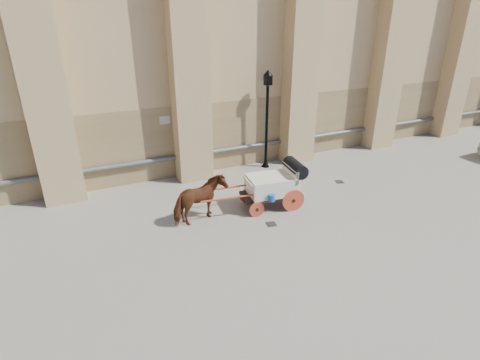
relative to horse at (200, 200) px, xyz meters
name	(u,v)px	position (x,y,z in m)	size (l,w,h in m)	color
ground	(254,209)	(1.98, 0.01, -0.77)	(90.00, 90.00, 0.00)	gray
horse	(200,200)	(0.00, 0.00, 0.00)	(0.83, 1.82, 1.54)	brown
carriage	(276,183)	(2.79, -0.07, 0.12)	(3.85, 1.47, 1.64)	black
street_lamp	(267,117)	(4.28, 3.41, 1.52)	(0.40, 0.40, 4.28)	black
drain_grate_near	(271,224)	(2.02, -1.18, -0.76)	(0.32, 0.32, 0.01)	black
drain_grate_far	(339,182)	(6.24, 0.63, -0.76)	(0.32, 0.32, 0.01)	black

